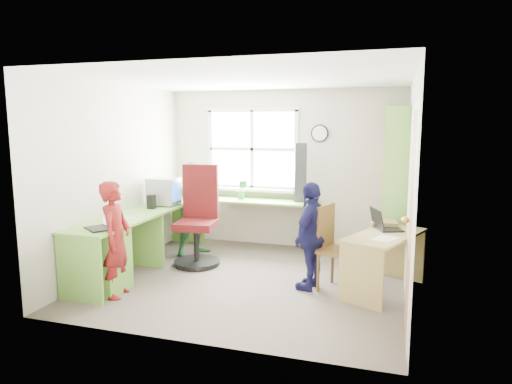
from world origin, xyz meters
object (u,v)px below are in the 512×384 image
(right_desk, at_px, (385,250))
(laptop_left, at_px, (103,224))
(l_desk, at_px, (142,241))
(person_green, at_px, (198,209))
(laptop_right, at_px, (383,224))
(person_red, at_px, (116,239))
(crt_monitor, at_px, (164,191))
(bookshelf, at_px, (395,191))
(person_navy, at_px, (312,236))
(cd_tower, at_px, (300,172))
(swivel_chair, at_px, (198,222))
(wooden_chair, at_px, (334,244))
(potted_plant, at_px, (242,190))

(right_desk, xyz_separation_m, laptop_left, (-2.96, -1.00, 0.31))
(l_desk, height_order, person_green, person_green)
(laptop_right, xyz_separation_m, person_red, (-2.78, -1.23, -0.09))
(person_red, bearing_deg, right_desk, -82.42)
(right_desk, height_order, crt_monitor, crt_monitor)
(bookshelf, xyz_separation_m, laptop_right, (-0.11, -0.88, -0.27))
(crt_monitor, xyz_separation_m, laptop_right, (3.01, -0.30, -0.22))
(l_desk, distance_m, crt_monitor, 1.03)
(laptop_right, bearing_deg, right_desk, 164.83)
(person_navy, bearing_deg, laptop_right, 131.22)
(bookshelf, xyz_separation_m, cd_tower, (-1.34, 0.28, 0.18))
(swivel_chair, height_order, person_red, swivel_chair)
(bookshelf, xyz_separation_m, wooden_chair, (-0.63, -1.20, -0.47))
(cd_tower, height_order, potted_plant, cd_tower)
(swivel_chair, bearing_deg, laptop_left, -117.75)
(wooden_chair, distance_m, person_red, 2.44)
(right_desk, bearing_deg, cd_tower, 155.08)
(swivel_chair, bearing_deg, wooden_chair, -20.99)
(wooden_chair, relative_size, person_green, 0.72)
(cd_tower, bearing_deg, potted_plant, 168.03)
(l_desk, xyz_separation_m, person_green, (0.24, 1.13, 0.22))
(right_desk, bearing_deg, potted_plant, 171.12)
(swivel_chair, xyz_separation_m, crt_monitor, (-0.59, 0.16, 0.37))
(l_desk, relative_size, crt_monitor, 7.34)
(laptop_left, bearing_deg, swivel_chair, 104.13)
(l_desk, relative_size, cd_tower, 3.42)
(crt_monitor, bearing_deg, person_green, 28.36)
(swivel_chair, bearing_deg, cd_tower, 33.27)
(wooden_chair, height_order, laptop_right, wooden_chair)
(right_desk, bearing_deg, bookshelf, 108.78)
(bookshelf, height_order, crt_monitor, bookshelf)
(right_desk, distance_m, bookshelf, 1.23)
(swivel_chair, height_order, wooden_chair, swivel_chair)
(potted_plant, bearing_deg, laptop_right, -27.52)
(l_desk, xyz_separation_m, swivel_chair, (0.43, 0.73, 0.12))
(wooden_chair, height_order, laptop_left, wooden_chair)
(person_green, bearing_deg, crt_monitor, 150.16)
(l_desk, bearing_deg, crt_monitor, 100.53)
(right_desk, relative_size, potted_plant, 4.36)
(swivel_chair, bearing_deg, l_desk, -127.31)
(crt_monitor, height_order, laptop_right, crt_monitor)
(person_navy, bearing_deg, person_red, -51.70)
(crt_monitor, xyz_separation_m, potted_plant, (0.90, 0.80, -0.05))
(crt_monitor, relative_size, laptop_left, 1.00)
(person_navy, bearing_deg, wooden_chair, 117.31)
(right_desk, bearing_deg, swivel_chair, -165.72)
(swivel_chair, relative_size, laptop_left, 3.32)
(swivel_chair, bearing_deg, crt_monitor, 157.90)
(person_navy, bearing_deg, swivel_chair, -92.14)
(person_red, relative_size, person_green, 0.95)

